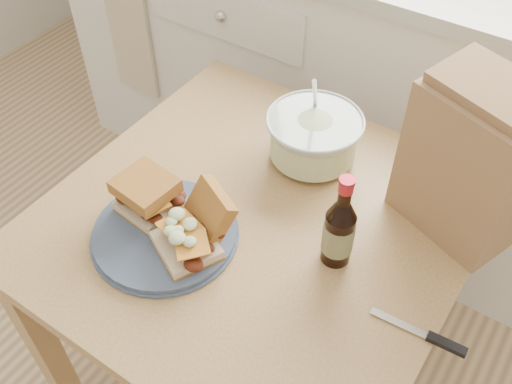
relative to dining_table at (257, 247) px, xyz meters
The scene contains 9 objects.
cabinet_run 0.87m from the dining_table, 89.49° to the left, with size 2.50×0.64×0.94m.
dining_table is the anchor object (origin of this frame).
plate 0.22m from the dining_table, 130.54° to the right, with size 0.29×0.29×0.02m, color #44536E.
sandwich_left 0.28m from the dining_table, 147.77° to the right, with size 0.12×0.11×0.08m.
sandwich_right 0.21m from the dining_table, 112.97° to the right, with size 0.15×0.20×0.10m.
coleslaw_bowl 0.27m from the dining_table, 88.91° to the left, with size 0.22×0.22×0.22m.
beer_bottle 0.26m from the dining_table, ahead, with size 0.06×0.06×0.22m.
knife 0.44m from the dining_table, ahead, with size 0.17×0.03×0.01m.
paper_bag 0.48m from the dining_table, 33.07° to the left, with size 0.24×0.15×0.31m, color #9C6D4B.
Camera 1 is at (0.43, 0.18, 1.60)m, focal length 40.00 mm.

